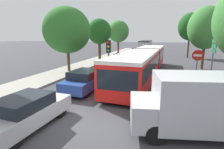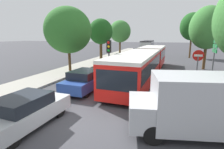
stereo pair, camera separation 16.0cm
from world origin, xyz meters
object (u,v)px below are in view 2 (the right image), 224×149
at_px(queued_car_silver, 25,111).
at_px(articulated_bus, 145,61).
at_px(city_bus_rear, 148,45).
at_px(no_entry_sign, 197,65).
at_px(queued_car_red, 139,52).
at_px(tree_left_distant, 120,31).
at_px(traffic_light, 109,53).
at_px(tree_left_far, 101,32).
at_px(tree_left_mid, 68,30).
at_px(white_van, 202,104).
at_px(direction_sign_post, 215,51).
at_px(queued_car_graphite, 124,59).
at_px(queued_car_black, 109,68).
at_px(tree_right_far, 192,27).
at_px(queued_car_blue, 85,80).
at_px(queued_car_navy, 134,56).
at_px(tree_right_mid, 208,28).

bearing_deg(queued_car_silver, articulated_bus, -14.17).
bearing_deg(city_bus_rear, no_entry_sign, -169.35).
xyz_separation_m(queued_car_red, tree_left_distant, (-4.14, 1.43, 3.77)).
bearing_deg(tree_left_distant, traffic_light, -76.36).
bearing_deg(tree_left_far, queued_car_red, 67.24).
bearing_deg(articulated_bus, tree_left_mid, -83.38).
height_order(tree_left_far, tree_left_distant, tree_left_distant).
xyz_separation_m(white_van, direction_sign_post, (1.89, 7.97, 1.33)).
bearing_deg(no_entry_sign, queued_car_graphite, -141.25).
xyz_separation_m(no_entry_sign, tree_left_mid, (-11.57, 3.30, 2.37)).
height_order(queued_car_silver, tree_left_far, tree_left_far).
relative_size(no_entry_sign, tree_left_mid, 0.43).
bearing_deg(queued_car_black, queued_car_graphite, 3.14).
bearing_deg(white_van, direction_sign_post, -116.10).
relative_size(articulated_bus, queued_car_graphite, 3.72).
height_order(city_bus_rear, traffic_light, traffic_light).
bearing_deg(tree_left_distant, tree_right_far, -5.69).
xyz_separation_m(articulated_bus, queued_car_blue, (-3.23, -5.80, -0.69)).
bearing_deg(city_bus_rear, queued_car_navy, 179.06).
xyz_separation_m(no_entry_sign, tree_right_far, (1.50, 20.21, 3.31)).
bearing_deg(queued_car_red, tree_left_distant, 73.34).
distance_m(tree_left_far, tree_right_far, 15.75).
distance_m(white_van, tree_right_mid, 15.43).
height_order(queued_car_blue, tree_right_far, tree_right_far).
xyz_separation_m(city_bus_rear, queued_car_blue, (0.15, -35.39, -0.70)).
bearing_deg(traffic_light, queued_car_navy, 177.72).
xyz_separation_m(articulated_bus, no_entry_sign, (3.91, -3.89, 0.46)).
bearing_deg(tree_right_far, tree_left_mid, -127.72).
bearing_deg(tree_left_mid, queued_car_blue, -49.66).
height_order(direction_sign_post, tree_left_mid, tree_left_mid).
distance_m(city_bus_rear, no_entry_sign, 34.27).
bearing_deg(tree_right_far, queued_car_graphite, -128.08).
distance_m(queued_car_silver, queued_car_graphite, 16.23).
xyz_separation_m(queued_car_red, tree_right_far, (8.65, 0.16, 4.43)).
bearing_deg(queued_car_blue, queued_car_navy, 2.17).
distance_m(queued_car_red, tree_left_mid, 17.67).
relative_size(city_bus_rear, tree_right_far, 1.54).
height_order(queued_car_blue, queued_car_graphite, queued_car_graphite).
xyz_separation_m(queued_car_red, tree_left_far, (-3.90, -9.30, 3.49)).
distance_m(city_bus_rear, tree_right_mid, 26.06).
bearing_deg(tree_left_distant, tree_left_mid, -90.92).
relative_size(queued_car_blue, tree_left_far, 0.69).
xyz_separation_m(queued_car_blue, no_entry_sign, (7.14, 1.91, 1.15)).
xyz_separation_m(tree_left_far, tree_left_distant, (-0.23, 10.74, 0.28)).
distance_m(queued_car_blue, queued_car_red, 21.96).
height_order(queued_car_red, tree_right_mid, tree_right_mid).
bearing_deg(tree_right_mid, queued_car_blue, -129.07).
height_order(tree_left_mid, tree_right_mid, tree_right_mid).
height_order(queued_car_silver, queued_car_navy, queued_car_navy).
relative_size(queued_car_red, white_van, 0.83).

